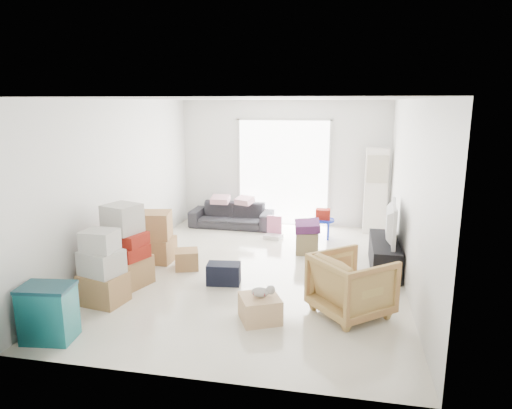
{
  "coord_description": "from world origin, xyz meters",
  "views": [
    {
      "loc": [
        1.33,
        -6.79,
        2.66
      ],
      "look_at": [
        -0.06,
        0.2,
        1.05
      ],
      "focal_mm": 32.0,
      "sensor_mm": 36.0,
      "label": 1
    }
  ],
  "objects_px": {
    "tv_console": "(384,255)",
    "television": "(385,237)",
    "armchair": "(352,282)",
    "storage_bins": "(48,313)",
    "wood_crate": "(260,308)",
    "sofa": "(232,211)",
    "ottoman": "(307,242)",
    "kids_table": "(323,218)",
    "ac_tower": "(376,191)"
  },
  "relations": [
    {
      "from": "sofa",
      "to": "armchair",
      "type": "xyz_separation_m",
      "value": [
        2.52,
        -3.76,
        0.09
      ]
    },
    {
      "from": "tv_console",
      "to": "armchair",
      "type": "height_order",
      "value": "armchair"
    },
    {
      "from": "tv_console",
      "to": "ottoman",
      "type": "xyz_separation_m",
      "value": [
        -1.3,
        0.56,
        -0.04
      ]
    },
    {
      "from": "kids_table",
      "to": "wood_crate",
      "type": "bearing_deg",
      "value": -98.82
    },
    {
      "from": "ac_tower",
      "to": "kids_table",
      "type": "xyz_separation_m",
      "value": [
        -1.02,
        -0.63,
        -0.45
      ]
    },
    {
      "from": "sofa",
      "to": "ottoman",
      "type": "xyz_separation_m",
      "value": [
        1.75,
        -1.44,
        -0.15
      ]
    },
    {
      "from": "sofa",
      "to": "ottoman",
      "type": "bearing_deg",
      "value": -38.44
    },
    {
      "from": "sofa",
      "to": "kids_table",
      "type": "relative_size",
      "value": 2.97
    },
    {
      "from": "ottoman",
      "to": "wood_crate",
      "type": "distance_m",
      "value": 2.73
    },
    {
      "from": "tv_console",
      "to": "television",
      "type": "distance_m",
      "value": 0.31
    },
    {
      "from": "ottoman",
      "to": "armchair",
      "type": "bearing_deg",
      "value": -71.82
    },
    {
      "from": "sofa",
      "to": "wood_crate",
      "type": "xyz_separation_m",
      "value": [
        1.41,
        -4.15,
        -0.19
      ]
    },
    {
      "from": "television",
      "to": "ottoman",
      "type": "bearing_deg",
      "value": 70.2
    },
    {
      "from": "kids_table",
      "to": "storage_bins",
      "type": "bearing_deg",
      "value": -121.57
    },
    {
      "from": "armchair",
      "to": "ottoman",
      "type": "distance_m",
      "value": 2.45
    },
    {
      "from": "storage_bins",
      "to": "tv_console",
      "type": "bearing_deg",
      "value": 38.31
    },
    {
      "from": "armchair",
      "to": "wood_crate",
      "type": "bearing_deg",
      "value": 69.18
    },
    {
      "from": "ac_tower",
      "to": "tv_console",
      "type": "xyz_separation_m",
      "value": [
        0.05,
        -2.15,
        -0.64
      ]
    },
    {
      "from": "ac_tower",
      "to": "ottoman",
      "type": "relative_size",
      "value": 4.45
    },
    {
      "from": "armchair",
      "to": "wood_crate",
      "type": "xyz_separation_m",
      "value": [
        -1.11,
        -0.39,
        -0.28
      ]
    },
    {
      "from": "armchair",
      "to": "television",
      "type": "bearing_deg",
      "value": -57.16
    },
    {
      "from": "tv_console",
      "to": "storage_bins",
      "type": "height_order",
      "value": "storage_bins"
    },
    {
      "from": "kids_table",
      "to": "tv_console",
      "type": "bearing_deg",
      "value": -54.79
    },
    {
      "from": "sofa",
      "to": "storage_bins",
      "type": "height_order",
      "value": "sofa"
    },
    {
      "from": "ac_tower",
      "to": "sofa",
      "type": "relative_size",
      "value": 0.99
    },
    {
      "from": "storage_bins",
      "to": "wood_crate",
      "type": "relative_size",
      "value": 1.41
    },
    {
      "from": "television",
      "to": "wood_crate",
      "type": "xyz_separation_m",
      "value": [
        -1.64,
        -2.15,
        -0.39
      ]
    },
    {
      "from": "tv_console",
      "to": "television",
      "type": "bearing_deg",
      "value": -90.0
    },
    {
      "from": "ac_tower",
      "to": "television",
      "type": "height_order",
      "value": "ac_tower"
    },
    {
      "from": "tv_console",
      "to": "sofa",
      "type": "xyz_separation_m",
      "value": [
        -3.05,
        2.0,
        0.11
      ]
    },
    {
      "from": "kids_table",
      "to": "sofa",
      "type": "bearing_deg",
      "value": 166.27
    },
    {
      "from": "sofa",
      "to": "ac_tower",
      "type": "bearing_deg",
      "value": 3.82
    },
    {
      "from": "tv_console",
      "to": "storage_bins",
      "type": "xyz_separation_m",
      "value": [
        -3.9,
        -3.08,
        0.09
      ]
    },
    {
      "from": "armchair",
      "to": "kids_table",
      "type": "relative_size",
      "value": 1.46
    },
    {
      "from": "storage_bins",
      "to": "ac_tower",
      "type": "bearing_deg",
      "value": 53.66
    },
    {
      "from": "armchair",
      "to": "storage_bins",
      "type": "relative_size",
      "value": 1.32
    },
    {
      "from": "sofa",
      "to": "ottoman",
      "type": "relative_size",
      "value": 4.49
    },
    {
      "from": "ac_tower",
      "to": "sofa",
      "type": "xyz_separation_m",
      "value": [
        -3.0,
        -0.15,
        -0.53
      ]
    },
    {
      "from": "armchair",
      "to": "storage_bins",
      "type": "distance_m",
      "value": 3.62
    },
    {
      "from": "sofa",
      "to": "ottoman",
      "type": "distance_m",
      "value": 2.28
    },
    {
      "from": "ottoman",
      "to": "storage_bins",
      "type": "bearing_deg",
      "value": -125.55
    },
    {
      "from": "armchair",
      "to": "storage_bins",
      "type": "xyz_separation_m",
      "value": [
        -3.36,
        -1.32,
        -0.1
      ]
    },
    {
      "from": "ac_tower",
      "to": "kids_table",
      "type": "height_order",
      "value": "ac_tower"
    },
    {
      "from": "ac_tower",
      "to": "armchair",
      "type": "height_order",
      "value": "ac_tower"
    },
    {
      "from": "storage_bins",
      "to": "ottoman",
      "type": "height_order",
      "value": "storage_bins"
    },
    {
      "from": "television",
      "to": "ottoman",
      "type": "xyz_separation_m",
      "value": [
        -1.3,
        0.56,
        -0.35
      ]
    },
    {
      "from": "tv_console",
      "to": "sofa",
      "type": "bearing_deg",
      "value": 146.71
    },
    {
      "from": "tv_console",
      "to": "kids_table",
      "type": "bearing_deg",
      "value": 125.21
    },
    {
      "from": "television",
      "to": "kids_table",
      "type": "relative_size",
      "value": 1.82
    },
    {
      "from": "tv_console",
      "to": "television",
      "type": "relative_size",
      "value": 1.31
    }
  ]
}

